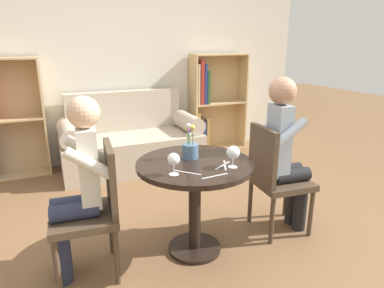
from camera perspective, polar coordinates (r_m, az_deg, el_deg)
name	(u,v)px	position (r m, az deg, el deg)	size (l,w,h in m)	color
ground_plane	(195,249)	(2.74, 0.44, -17.13)	(16.00, 16.00, 0.00)	brown
back_wall	(119,55)	(4.56, -12.15, 14.26)	(5.20, 0.05, 2.70)	beige
round_table	(195,184)	(2.48, 0.46, -6.61)	(0.83, 0.83, 0.71)	black
couch	(131,143)	(4.32, -10.15, 0.21)	(1.67, 0.80, 0.92)	#B7A893
bookshelf_right	(210,104)	(4.90, 3.07, 6.60)	(0.80, 0.28, 1.36)	tan
chair_left	(94,206)	(2.37, -15.96, -9.87)	(0.46, 0.46, 0.90)	#473828
chair_right	(274,175)	(2.84, 13.55, -5.07)	(0.46, 0.46, 0.90)	#473828
person_left	(78,186)	(2.31, -18.53, -6.61)	(0.44, 0.36, 1.22)	#282D47
person_right	(286,152)	(2.82, 15.37, -1.24)	(0.44, 0.36, 1.28)	black
wine_glass_left	(174,160)	(2.17, -3.08, -2.68)	(0.08, 0.08, 0.15)	white
wine_glass_right	(233,153)	(2.30, 6.87, -1.52)	(0.09, 0.09, 0.15)	white
flower_vase	(190,148)	(2.47, -0.30, -0.68)	(0.12, 0.12, 0.26)	slate
knife_left_setting	(188,173)	(2.23, -0.73, -4.79)	(0.14, 0.15, 0.00)	silver
fork_left_setting	(223,165)	(2.36, 5.12, -3.58)	(0.17, 0.11, 0.00)	silver
knife_right_setting	(225,165)	(2.37, 5.51, -3.54)	(0.09, 0.18, 0.00)	silver
fork_right_setting	(215,176)	(2.18, 3.85, -5.35)	(0.19, 0.03, 0.00)	silver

